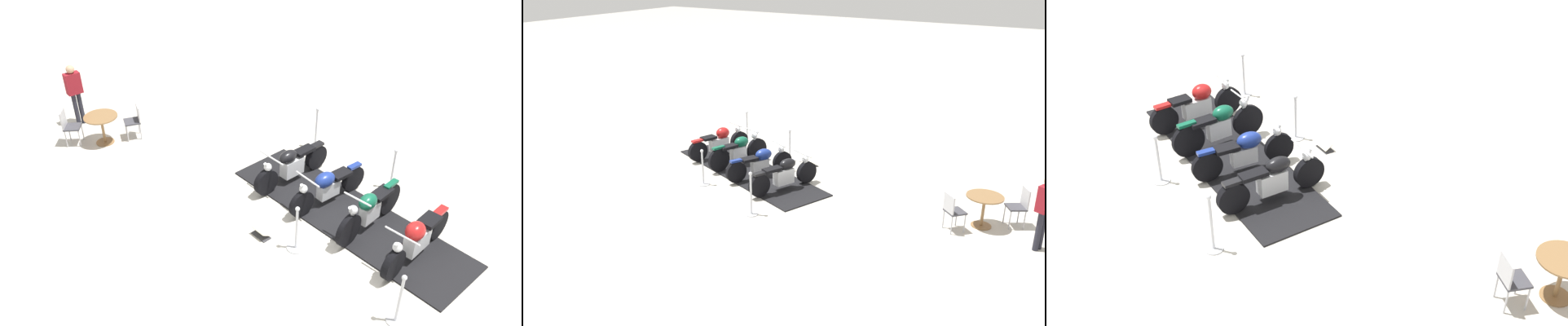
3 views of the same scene
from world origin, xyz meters
TOP-DOWN VIEW (x-y plane):
  - ground_plane at (0.00, 0.00)m, footprint 80.00×80.00m
  - display_platform at (0.00, 0.00)m, footprint 3.44×5.75m
  - motorcycle_black at (-0.56, -1.57)m, footprint 2.09×1.05m
  - motorcycle_navy at (-0.16, -0.54)m, footprint 1.98×1.08m
  - motorcycle_forest at (0.22, 0.51)m, footprint 2.04×0.81m
  - motorcycle_maroon at (0.62, 1.55)m, footprint 2.13×0.92m
  - stanchion_right_rear at (2.25, 1.67)m, footprint 0.31×0.31m
  - stanchion_right_mid at (1.42, -0.53)m, footprint 0.36×0.36m
  - stanchion_left_mid at (-1.42, 0.53)m, footprint 0.35×0.35m
  - stanchion_left_front at (-2.25, -1.67)m, footprint 0.33×0.33m
  - info_placard at (1.43, -1.30)m, footprint 0.32×0.44m
  - cafe_table at (0.11, -6.60)m, footprint 0.84×0.84m
  - cafe_chair_near_table at (-0.50, -6.05)m, footprint 0.56×0.56m
  - cafe_chair_across_table at (0.55, -7.30)m, footprint 0.55×0.55m
  - bystander_person at (-0.36, -7.88)m, footprint 0.45×0.36m

SIDE VIEW (x-z plane):
  - ground_plane at x=0.00m, z-range 0.00..0.00m
  - display_platform at x=0.00m, z-range 0.00..0.03m
  - info_placard at x=1.43m, z-range -0.04..0.15m
  - stanchion_right_mid at x=1.42m, z-range -0.21..0.81m
  - stanchion_left_mid at x=-1.42m, z-range -0.20..0.83m
  - stanchion_right_rear at x=2.25m, z-range -0.17..0.89m
  - stanchion_left_front at x=-2.25m, z-range -0.20..0.93m
  - motorcycle_black at x=-0.56m, z-range 0.01..0.91m
  - motorcycle_navy at x=-0.16m, z-range 0.03..0.93m
  - motorcycle_maroon at x=0.62m, z-range 0.03..0.94m
  - motorcycle_forest at x=0.22m, z-range 0.00..1.02m
  - cafe_chair_near_table at x=-0.50m, z-range 0.08..0.99m
  - cafe_chair_across_table at x=0.55m, z-range 0.07..1.03m
  - cafe_table at x=0.11m, z-range 0.20..0.97m
  - bystander_person at x=-0.36m, z-range 0.17..1.89m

